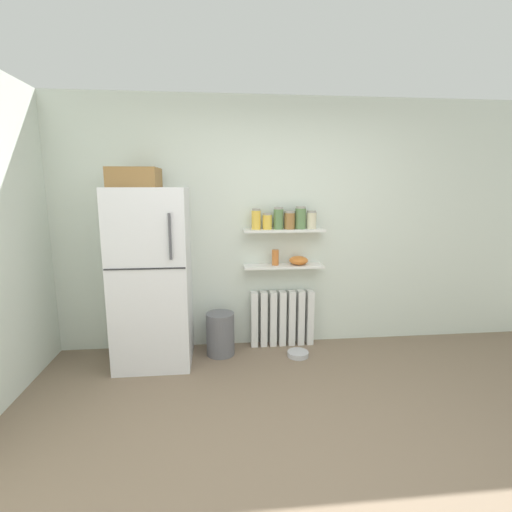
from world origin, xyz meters
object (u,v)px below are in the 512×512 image
(trash_bin, at_px, (220,334))
(pet_food_bowl, at_px, (298,354))
(refrigerator, at_px, (152,273))
(vase, at_px, (275,257))
(storage_jar_4, at_px, (301,218))
(storage_jar_2, at_px, (278,218))
(shelf_bowl, at_px, (299,260))
(radiator, at_px, (282,318))
(storage_jar_1, at_px, (267,221))
(storage_jar_0, at_px, (256,219))
(storage_jar_5, at_px, (311,220))
(storage_jar_3, at_px, (289,220))

(trash_bin, distance_m, pet_food_bowl, 0.82)
(refrigerator, height_order, trash_bin, refrigerator)
(vase, bearing_deg, storage_jar_4, 0.00)
(storage_jar_2, bearing_deg, shelf_bowl, 0.00)
(radiator, bearing_deg, refrigerator, -169.34)
(storage_jar_1, relative_size, storage_jar_2, 0.75)
(storage_jar_1, bearing_deg, storage_jar_0, 180.00)
(refrigerator, bearing_deg, radiator, 10.66)
(storage_jar_5, bearing_deg, storage_jar_3, -180.00)
(storage_jar_2, relative_size, vase, 1.38)
(vase, relative_size, pet_food_bowl, 0.75)
(refrigerator, bearing_deg, storage_jar_2, 9.82)
(radiator, height_order, shelf_bowl, shelf_bowl)
(storage_jar_2, relative_size, shelf_bowl, 1.12)
(refrigerator, relative_size, storage_jar_0, 8.89)
(storage_jar_2, bearing_deg, radiator, 27.61)
(refrigerator, bearing_deg, pet_food_bowl, -2.54)
(radiator, bearing_deg, trash_bin, -165.27)
(pet_food_bowl, bearing_deg, trash_bin, 170.23)
(storage_jar_4, xyz_separation_m, shelf_bowl, (-0.01, -0.00, -0.45))
(storage_jar_4, distance_m, trash_bin, 1.45)
(storage_jar_5, distance_m, shelf_bowl, 0.44)
(storage_jar_0, bearing_deg, storage_jar_3, -0.00)
(refrigerator, height_order, storage_jar_4, refrigerator)
(storage_jar_3, bearing_deg, storage_jar_2, 180.00)
(storage_jar_4, relative_size, pet_food_bowl, 1.06)
(radiator, bearing_deg, storage_jar_2, -152.39)
(storage_jar_5, bearing_deg, refrigerator, -172.27)
(storage_jar_0, distance_m, pet_food_bowl, 1.44)
(storage_jar_5, bearing_deg, shelf_bowl, 180.00)
(storage_jar_3, height_order, trash_bin, storage_jar_3)
(storage_jar_3, bearing_deg, shelf_bowl, 0.00)
(storage_jar_3, relative_size, vase, 1.14)
(storage_jar_3, distance_m, storage_jar_5, 0.23)
(storage_jar_0, xyz_separation_m, storage_jar_1, (0.11, -0.00, -0.02))
(storage_jar_0, xyz_separation_m, pet_food_bowl, (0.40, -0.28, -1.35))
(radiator, bearing_deg, pet_food_bowl, -70.06)
(storage_jar_0, height_order, storage_jar_4, storage_jar_4)
(storage_jar_1, height_order, vase, storage_jar_1)
(radiator, relative_size, storage_jar_4, 2.96)
(radiator, height_order, storage_jar_2, storage_jar_2)
(radiator, bearing_deg, storage_jar_1, -170.11)
(vase, distance_m, trash_bin, 0.97)
(storage_jar_5, bearing_deg, trash_bin, -171.32)
(refrigerator, distance_m, radiator, 1.46)
(radiator, xyz_separation_m, storage_jar_4, (0.17, -0.03, 1.09))
(storage_jar_2, xyz_separation_m, shelf_bowl, (0.22, 0.00, -0.44))
(radiator, xyz_separation_m, storage_jar_3, (0.06, -0.03, 1.06))
(storage_jar_2, height_order, shelf_bowl, storage_jar_2)
(shelf_bowl, height_order, pet_food_bowl, shelf_bowl)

